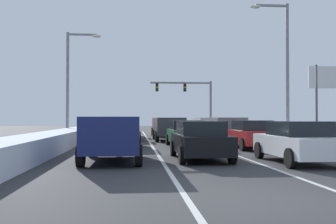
{
  "coord_description": "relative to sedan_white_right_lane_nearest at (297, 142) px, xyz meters",
  "views": [
    {
      "loc": [
        -2.75,
        -7.27,
        1.61
      ],
      "look_at": [
        0.81,
        32.53,
        2.29
      ],
      "focal_mm": 40.6,
      "sensor_mm": 36.0,
      "label": 1
    }
  ],
  "objects": [
    {
      "name": "ground_plane",
      "position": [
        -3.17,
        9.33,
        -0.76
      ],
      "size": [
        120.0,
        120.0,
        0.0
      ],
      "primitive_type": "plane",
      "color": "#333335"
    },
    {
      "name": "sedan_black_center_lane_nearest",
      "position": [
        -3.34,
        1.37,
        0.0
      ],
      "size": [
        2.0,
        4.5,
        1.51
      ],
      "color": "black",
      "rests_on": "ground"
    },
    {
      "name": "sedan_white_left_lane_third",
      "position": [
        -6.46,
        14.45,
        0.0
      ],
      "size": [
        2.0,
        4.5,
        1.51
      ],
      "color": "silver",
      "rests_on": "ground"
    },
    {
      "name": "snow_bank_left_shoulder",
      "position": [
        -10.17,
        13.19,
        -0.32
      ],
      "size": [
        1.94,
        42.37,
        0.88
      ],
      "primitive_type": "cube",
      "color": "silver",
      "rests_on": "ground"
    },
    {
      "name": "street_lamp_right_mid",
      "position": [
        4.02,
        11.26,
        4.74
      ],
      "size": [
        2.66,
        0.36,
        9.34
      ],
      "color": "gray",
      "rests_on": "ground"
    },
    {
      "name": "roadside_sign_right",
      "position": [
        8.22,
        12.98,
        3.25
      ],
      "size": [
        3.2,
        0.16,
        5.5
      ],
      "color": "#59595B",
      "rests_on": "ground"
    },
    {
      "name": "street_lamp_left_mid",
      "position": [
        -10.67,
        16.43,
        4.18
      ],
      "size": [
        2.66,
        0.36,
        8.27
      ],
      "color": "gray",
      "rests_on": "ground"
    },
    {
      "name": "suv_silver_right_lane_fourth",
      "position": [
        0.44,
        19.55,
        0.25
      ],
      "size": [
        2.16,
        4.9,
        1.67
      ],
      "color": "#B7BABF",
      "rests_on": "ground"
    },
    {
      "name": "suv_maroon_center_lane_fourth",
      "position": [
        -3.2,
        20.88,
        0.25
      ],
      "size": [
        2.16,
        4.9,
        1.67
      ],
      "color": "maroon",
      "rests_on": "ground"
    },
    {
      "name": "suv_gray_right_lane_third",
      "position": [
        0.24,
        12.3,
        0.25
      ],
      "size": [
        2.16,
        4.9,
        1.67
      ],
      "color": "slate",
      "rests_on": "ground"
    },
    {
      "name": "traffic_light_gantry",
      "position": [
        1.1,
        32.43,
        3.73
      ],
      "size": [
        7.54,
        0.47,
        6.2
      ],
      "color": "slate",
      "rests_on": "ground"
    },
    {
      "name": "sedan_red_right_lane_second",
      "position": [
        0.33,
        6.52,
        0.0
      ],
      "size": [
        2.0,
        4.5,
        1.51
      ],
      "color": "maroon",
      "rests_on": "ground"
    },
    {
      "name": "suv_charcoal_center_lane_third",
      "position": [
        -3.41,
        14.09,
        0.25
      ],
      "size": [
        2.16,
        4.9,
        1.67
      ],
      "color": "#38383D",
      "rests_on": "ground"
    },
    {
      "name": "snow_bank_right_shoulder",
      "position": [
        3.83,
        13.19,
        -0.44
      ],
      "size": [
        2.05,
        42.37,
        0.66
      ],
      "primitive_type": "cube",
      "color": "silver",
      "rests_on": "ground"
    },
    {
      "name": "sedan_green_center_lane_second",
      "position": [
        -2.98,
        8.04,
        0.0
      ],
      "size": [
        2.0,
        4.5,
        1.51
      ],
      "color": "#1E5633",
      "rests_on": "ground"
    },
    {
      "name": "sedan_white_right_lane_nearest",
      "position": [
        0.0,
        0.0,
        0.0
      ],
      "size": [
        2.0,
        4.5,
        1.51
      ],
      "color": "silver",
      "rests_on": "ground"
    },
    {
      "name": "sedan_red_left_lane_fourth",
      "position": [
        -6.52,
        20.1,
        0.0
      ],
      "size": [
        2.0,
        4.5,
        1.51
      ],
      "color": "maroon",
      "rests_on": "ground"
    },
    {
      "name": "sedan_tan_left_lane_second",
      "position": [
        -6.64,
        8.12,
        0.0
      ],
      "size": [
        2.0,
        4.5,
        1.51
      ],
      "color": "#937F60",
      "rests_on": "ground"
    },
    {
      "name": "suv_navy_left_lane_nearest",
      "position": [
        -6.72,
        1.11,
        0.25
      ],
      "size": [
        2.16,
        4.9,
        1.67
      ],
      "color": "navy",
      "rests_on": "ground"
    },
    {
      "name": "lane_stripe_between_right_lane_and_center_lane",
      "position": [
        -1.47,
        13.19,
        -0.76
      ],
      "size": [
        0.14,
        42.37,
        0.01
      ],
      "primitive_type": "cube",
      "color": "silver",
      "rests_on": "ground"
    },
    {
      "name": "lane_stripe_between_center_lane_and_left_lane",
      "position": [
        -4.87,
        13.19,
        -0.76
      ],
      "size": [
        0.14,
        42.37,
        0.01
      ],
      "primitive_type": "cube",
      "color": "silver",
      "rests_on": "ground"
    }
  ]
}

